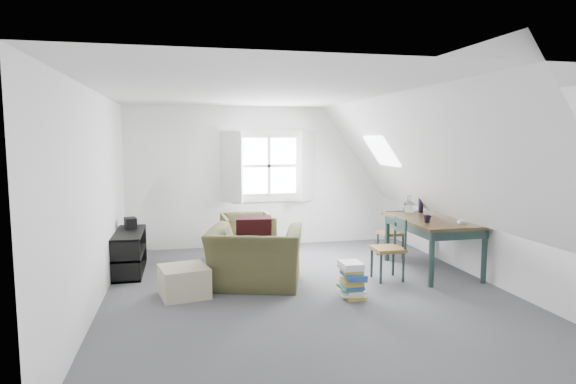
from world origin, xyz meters
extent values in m
plane|color=#4D4D52|center=(0.00, 0.00, 0.00)|extent=(5.50, 5.50, 0.00)
plane|color=white|center=(0.00, 0.00, 2.50)|extent=(5.50, 5.50, 0.00)
plane|color=white|center=(0.00, 2.75, 1.25)|extent=(5.00, 0.00, 5.00)
plane|color=white|center=(0.00, -2.75, 1.25)|extent=(5.00, 0.00, 5.00)
plane|color=white|center=(-2.50, 0.00, 1.25)|extent=(0.00, 5.50, 5.50)
plane|color=white|center=(2.50, 0.00, 1.25)|extent=(0.00, 5.50, 5.50)
plane|color=white|center=(-1.55, 0.00, 1.78)|extent=(3.19, 5.50, 4.48)
plane|color=white|center=(1.55, 0.00, 1.78)|extent=(3.19, 5.50, 4.48)
cube|color=white|center=(0.00, 2.73, 1.45)|extent=(1.30, 0.04, 1.30)
cube|color=white|center=(-0.68, 2.57, 1.45)|extent=(0.35, 0.35, 1.25)
cube|color=white|center=(0.68, 2.57, 1.45)|extent=(0.35, 0.35, 1.25)
cube|color=white|center=(0.00, 2.72, 1.45)|extent=(1.00, 0.02, 1.00)
cube|color=white|center=(0.00, 2.70, 1.45)|extent=(1.08, 0.04, 0.05)
cube|color=white|center=(0.00, 2.70, 1.45)|extent=(0.05, 0.04, 1.08)
cube|color=white|center=(1.55, 1.30, 1.75)|extent=(0.35, 0.75, 0.47)
imported|color=#424125|center=(-0.60, 0.37, 0.00)|extent=(1.44, 1.33, 0.77)
imported|color=#424125|center=(-0.52, 1.80, 0.00)|extent=(0.82, 0.84, 0.74)
cube|color=#340E14|center=(-0.60, 0.52, 0.69)|extent=(0.49, 0.32, 0.49)
cube|color=tan|center=(-1.53, 0.14, 0.19)|extent=(0.66, 0.66, 0.37)
cube|color=#352411|center=(2.03, 0.51, 0.76)|extent=(0.94, 1.57, 0.04)
cube|color=#1E322E|center=(2.03, 0.51, 0.68)|extent=(0.84, 1.46, 0.13)
cylinder|color=#1E322E|center=(1.64, -0.19, 0.37)|extent=(0.07, 0.07, 0.74)
cylinder|color=#1E322E|center=(2.41, -0.19, 0.37)|extent=(0.07, 0.07, 0.74)
cylinder|color=#1E322E|center=(1.64, 1.21, 0.37)|extent=(0.07, 0.07, 0.74)
cylinder|color=#1E322E|center=(2.41, 1.21, 0.37)|extent=(0.07, 0.07, 0.74)
sphere|color=silver|center=(1.88, 0.96, 0.89)|extent=(0.20, 0.20, 0.20)
cylinder|color=silver|center=(1.88, 0.96, 1.02)|extent=(0.06, 0.06, 0.11)
cylinder|color=black|center=(2.13, 1.06, 0.91)|extent=(0.08, 0.08, 0.24)
cylinder|color=#3F2D1E|center=(2.13, 1.06, 1.17)|extent=(0.03, 0.05, 0.44)
cylinder|color=#3F2D1E|center=(2.14, 1.07, 1.17)|extent=(0.04, 0.06, 0.44)
cylinder|color=#3F2D1E|center=(2.12, 1.05, 1.17)|extent=(0.05, 0.07, 0.43)
imported|color=black|center=(1.78, 0.21, 0.78)|extent=(0.12, 0.12, 0.10)
cube|color=white|center=(2.23, 0.06, 0.80)|extent=(0.13, 0.09, 0.04)
cube|color=brown|center=(1.78, 1.41, 0.40)|extent=(0.37, 0.37, 0.04)
cylinder|color=#1E322E|center=(1.93, 1.56, 0.19)|extent=(0.03, 0.03, 0.38)
cylinder|color=#1E322E|center=(1.93, 1.26, 0.19)|extent=(0.03, 0.03, 0.38)
cylinder|color=#1E322E|center=(1.63, 1.56, 0.19)|extent=(0.03, 0.03, 0.38)
cylinder|color=#1E322E|center=(1.63, 1.26, 0.19)|extent=(0.03, 0.03, 0.38)
cylinder|color=#1E322E|center=(1.93, 1.24, 0.60)|extent=(0.03, 0.03, 0.40)
cylinder|color=#1E322E|center=(1.63, 1.24, 0.60)|extent=(0.03, 0.03, 0.40)
cube|color=#1E322E|center=(1.78, 1.24, 0.76)|extent=(0.30, 0.03, 0.07)
cube|color=#1E322E|center=(1.78, 1.24, 0.64)|extent=(0.30, 0.03, 0.05)
cube|color=brown|center=(1.22, 0.25, 0.43)|extent=(0.40, 0.40, 0.05)
cylinder|color=#1E322E|center=(1.05, 0.42, 0.21)|extent=(0.03, 0.03, 0.41)
cylinder|color=#1E322E|center=(1.38, 0.42, 0.21)|extent=(0.03, 0.03, 0.41)
cylinder|color=#1E322E|center=(1.05, 0.09, 0.21)|extent=(0.03, 0.03, 0.41)
cylinder|color=#1E322E|center=(1.38, 0.09, 0.21)|extent=(0.03, 0.03, 0.41)
cylinder|color=#1E322E|center=(1.40, 0.42, 0.64)|extent=(0.03, 0.03, 0.43)
cylinder|color=#1E322E|center=(1.40, 0.09, 0.64)|extent=(0.03, 0.03, 0.43)
cube|color=#1E322E|center=(1.40, 0.25, 0.81)|extent=(0.03, 0.32, 0.08)
cube|color=#1E322E|center=(1.40, 0.25, 0.69)|extent=(0.03, 0.32, 0.06)
cube|color=black|center=(-2.30, 1.41, 0.01)|extent=(0.39, 1.17, 0.03)
cube|color=black|center=(-2.30, 1.41, 0.29)|extent=(0.39, 1.17, 0.03)
cube|color=black|center=(-2.30, 1.41, 0.58)|extent=(0.39, 1.17, 0.03)
cube|color=black|center=(-2.30, 0.84, 0.29)|extent=(0.39, 0.03, 0.58)
cube|color=black|center=(-2.30, 1.98, 0.29)|extent=(0.39, 0.03, 0.58)
cube|color=#264C99|center=(-2.30, 1.07, 0.12)|extent=(0.18, 0.19, 0.21)
cube|color=red|center=(-2.30, 1.51, 0.12)|extent=(0.18, 0.23, 0.21)
cube|color=white|center=(-2.30, 1.22, 0.41)|extent=(0.18, 0.21, 0.19)
cube|color=black|center=(-2.30, 1.66, 0.67)|extent=(0.21, 0.25, 0.18)
cube|color=#B29933|center=(0.50, -0.37, 0.02)|extent=(0.23, 0.31, 0.04)
cube|color=white|center=(0.47, -0.35, 0.06)|extent=(0.30, 0.34, 0.04)
cube|color=white|center=(0.51, -0.37, 0.09)|extent=(0.25, 0.33, 0.04)
cube|color=#337F4C|center=(0.45, -0.37, 0.13)|extent=(0.25, 0.31, 0.03)
cube|color=#264C99|center=(0.48, -0.39, 0.16)|extent=(0.27, 0.35, 0.03)
cube|color=#B29933|center=(0.48, -0.36, 0.19)|extent=(0.23, 0.31, 0.03)
cube|color=#B29933|center=(0.48, -0.34, 0.22)|extent=(0.27, 0.34, 0.04)
cube|color=#264C99|center=(0.51, -0.39, 0.26)|extent=(0.27, 0.35, 0.04)
cube|color=#264C99|center=(0.49, -0.39, 0.30)|extent=(0.27, 0.34, 0.04)
cube|color=#B29933|center=(0.48, -0.33, 0.34)|extent=(0.25, 0.32, 0.04)
cube|color=white|center=(0.47, -0.34, 0.38)|extent=(0.25, 0.29, 0.05)
cube|color=white|center=(0.47, -0.34, 0.42)|extent=(0.25, 0.30, 0.04)
camera|label=1|loc=(-1.52, -5.79, 1.96)|focal=30.00mm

